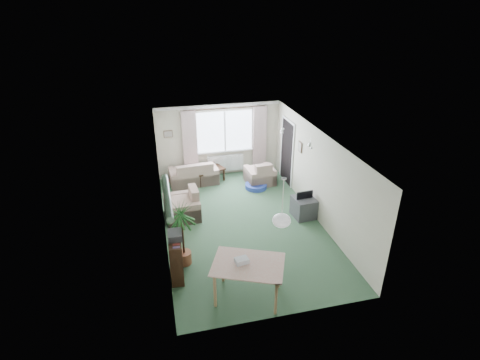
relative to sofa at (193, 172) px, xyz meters
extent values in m
plane|color=#305037|center=(0.93, -2.75, -0.38)|extent=(6.50, 6.50, 0.00)
cube|color=white|center=(1.13, 0.48, 1.12)|extent=(1.80, 0.03, 1.30)
cube|color=black|center=(1.13, 0.40, 1.89)|extent=(2.60, 0.03, 0.03)
cube|color=beige|center=(-0.02, 0.38, 0.89)|extent=(0.45, 0.08, 2.00)
cube|color=beige|center=(2.28, 0.38, 0.89)|extent=(0.45, 0.08, 2.00)
cube|color=white|center=(1.13, 0.44, 0.02)|extent=(1.20, 0.10, 0.55)
cube|color=black|center=(2.92, -0.55, 0.62)|extent=(0.03, 0.95, 2.00)
sphere|color=white|center=(1.13, -5.05, 1.10)|extent=(0.36, 0.36, 0.36)
cylinder|color=#196626|center=(-0.99, -5.05, 1.90)|extent=(1.60, 1.60, 0.12)
sphere|color=silver|center=(2.23, -1.85, 1.84)|extent=(0.20, 0.20, 0.20)
sphere|color=silver|center=(2.53, -3.05, 1.84)|extent=(0.20, 0.20, 0.20)
cube|color=brown|center=(-0.67, 0.48, 1.17)|extent=(0.28, 0.03, 0.22)
cube|color=brown|center=(2.91, -1.55, 1.17)|extent=(0.03, 0.24, 0.30)
cube|color=beige|center=(0.00, 0.00, 0.00)|extent=(1.57, 0.92, 0.75)
cube|color=beige|center=(2.06, -0.49, 0.00)|extent=(0.91, 0.87, 0.76)
cube|color=#BCA48E|center=(-0.57, -2.02, 0.04)|extent=(0.94, 0.98, 0.83)
cube|color=black|center=(0.49, 0.00, -0.16)|extent=(1.10, 0.85, 0.44)
cube|color=#4C3E27|center=(0.60, 0.05, 0.14)|extent=(0.12, 0.02, 0.16)
cube|color=black|center=(-0.91, -4.39, 0.09)|extent=(0.30, 0.78, 0.94)
cube|color=#303135|center=(-0.89, -4.36, 0.63)|extent=(0.29, 0.36, 0.14)
cylinder|color=#1E5925|center=(-0.72, -4.00, 0.41)|extent=(0.72, 0.72, 1.58)
cube|color=#997F53|center=(0.40, -5.35, 0.01)|extent=(1.48, 1.26, 0.78)
cube|color=silver|center=(0.28, -5.29, 0.47)|extent=(0.27, 0.21, 0.12)
cube|color=#404146|center=(2.63, -2.74, -0.10)|extent=(0.60, 0.65, 0.55)
cylinder|color=#22379F|center=(1.84, -0.81, -0.31)|extent=(0.87, 0.87, 0.13)
camera|label=1|loc=(-1.09, -10.85, 4.96)|focal=28.00mm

